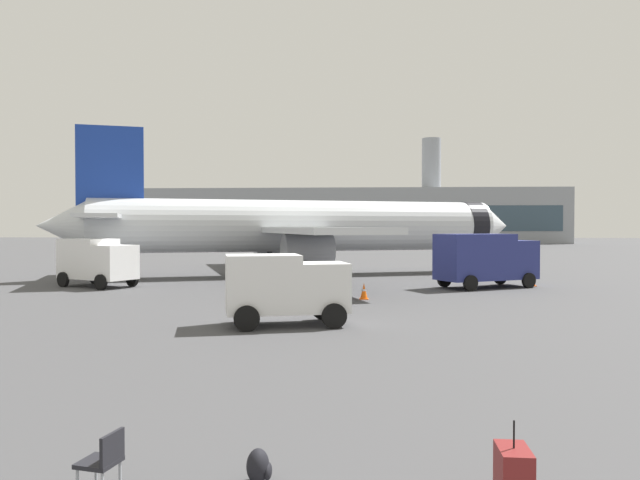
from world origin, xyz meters
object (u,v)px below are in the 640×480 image
Objects in this scene: airplane_at_gate at (299,226)px; safety_cone_mid at (364,291)px; safety_cone_near at (532,280)px; rolling_suitcase at (514,475)px; fuel_truck at (485,258)px; traveller_backpack at (259,466)px; cargo_van at (285,286)px; service_truck at (97,260)px; gate_chair at (104,459)px.

airplane_at_gate reaches higher than safety_cone_mid.
rolling_suitcase is at bearing -106.98° from safety_cone_near.
airplane_at_gate is 16.92m from safety_cone_near.
fuel_truck is 8.82× the size of safety_cone_near.
rolling_suitcase reaches higher than traveller_backpack.
fuel_truck is 17.47m from cargo_van.
fuel_truck is 28.44m from rolling_suitcase.
cargo_van is 13.37m from traveller_backpack.
airplane_at_gate is 35.87m from traveller_backpack.
safety_cone_near is 1.52× the size of traveller_backpack.
cargo_van reaches higher than safety_cone_near.
cargo_van is (-10.32, -14.10, -0.32)m from fuel_truck.
fuel_truck is 5.85× the size of rolling_suitcase.
traveller_backpack is (14.17, -26.54, -1.37)m from service_truck.
safety_cone_mid is (16.00, -5.29, -1.21)m from service_truck.
rolling_suitcase is 3.43m from traveller_backpack.
rolling_suitcase is (-5.74, -27.82, -1.38)m from fuel_truck.
rolling_suitcase is at bearing -7.79° from traveller_backpack.
airplane_at_gate is at bearing 38.43° from service_truck.
traveller_backpack is (2.75, -35.60, -3.42)m from airplane_at_gate.
cargo_van reaches higher than safety_cone_mid.
service_truck is 30.12m from traveller_backpack.
traveller_backpack is 2.09m from gate_chair.
safety_cone_near is 0.90× the size of safety_cone_mid.
safety_cone_mid is 21.33m from traveller_backpack.
service_truck reaches higher than rolling_suitcase.
service_truck reaches higher than cargo_van.
safety_cone_near is at bearing 66.75° from traveller_backpack.
fuel_truck is at bearing 68.20° from gate_chair.
safety_cone_mid is 1.69× the size of traveller_backpack.
fuel_truck is at bearing 78.34° from rolling_suitcase.
service_truck is at bearing 134.35° from cargo_van.
fuel_truck is 13.42× the size of traveller_backpack.
fuel_truck reaches higher than safety_cone_near.
safety_cone_mid is at bearing 94.11° from rolling_suitcase.
airplane_at_gate is 36.73m from rolling_suitcase.
safety_cone_near is (3.08, 1.06, -1.41)m from fuel_truck.
safety_cone_mid is at bearing 85.08° from traveller_backpack.
cargo_van is (12.99, -13.28, -0.16)m from service_truck.
fuel_truck is 9.61m from safety_cone_mid.
traveller_backpack is at bearing -85.58° from airplane_at_gate.
fuel_truck is at bearing 53.81° from cargo_van.
safety_cone_near is 0.85× the size of gate_chair.
safety_cone_mid reaches higher than safety_cone_near.
rolling_suitcase is at bearing -56.97° from service_truck.
safety_cone_mid is at bearing -140.11° from fuel_truck.
gate_chair is at bearing -88.82° from airplane_at_gate.
safety_cone_near is at bearing 73.02° from rolling_suitcase.
rolling_suitcase is 5.40m from gate_chair.
airplane_at_gate is 72.51× the size of traveller_backpack.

